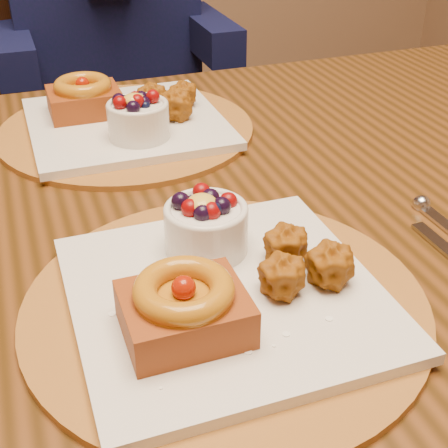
{
  "coord_description": "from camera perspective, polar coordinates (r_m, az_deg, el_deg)",
  "views": [
    {
      "loc": [
        -0.18,
        -0.63,
        1.13
      ],
      "look_at": [
        -0.01,
        -0.14,
        0.81
      ],
      "focal_mm": 50.0,
      "sensor_mm": 36.0,
      "label": 1
    }
  ],
  "objects": [
    {
      "name": "place_setting_far",
      "position": [
        0.95,
        -9.08,
        9.52
      ],
      "size": [
        0.38,
        0.38,
        0.08
      ],
      "color": "brown",
      "rests_on": "dining_table"
    },
    {
      "name": "chair_far",
      "position": [
        1.52,
        -13.67,
        7.15
      ],
      "size": [
        0.54,
        0.54,
        0.94
      ],
      "rotation": [
        0.0,
        0.0,
        0.2
      ],
      "color": "black",
      "rests_on": "ground"
    },
    {
      "name": "place_setting_near",
      "position": [
        0.58,
        -0.22,
        -5.61
      ],
      "size": [
        0.38,
        0.38,
        0.08
      ],
      "color": "brown",
      "rests_on": "dining_table"
    },
    {
      "name": "dining_table",
      "position": [
        0.81,
        -5.16,
        -2.47
      ],
      "size": [
        1.6,
        0.9,
        0.76
      ],
      "color": "#341F09",
      "rests_on": "ground"
    }
  ]
}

